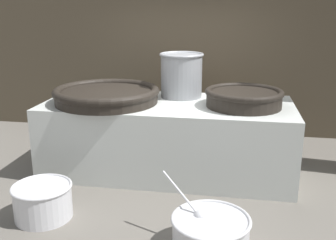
% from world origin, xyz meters
% --- Properties ---
extents(ground_plane, '(60.00, 60.00, 0.00)m').
position_xyz_m(ground_plane, '(0.00, 0.00, 0.00)').
color(ground_plane, '#666059').
extents(back_wall, '(7.96, 0.24, 4.23)m').
position_xyz_m(back_wall, '(0.00, 2.03, 2.11)').
color(back_wall, '#4C4233').
rests_on(back_wall, ground_plane).
extents(hearth_platform, '(3.49, 1.48, 1.02)m').
position_xyz_m(hearth_platform, '(0.00, 0.00, 0.51)').
color(hearth_platform, silver).
rests_on(hearth_platform, ground_plane).
extents(giant_wok_near, '(1.49, 1.49, 0.22)m').
position_xyz_m(giant_wok_near, '(-0.86, -0.13, 1.14)').
color(giant_wok_near, black).
rests_on(giant_wok_near, hearth_platform).
extents(giant_wok_far, '(1.05, 1.05, 0.24)m').
position_xyz_m(giant_wok_far, '(1.05, -0.05, 1.15)').
color(giant_wok_far, black).
rests_on(giant_wok_far, hearth_platform).
extents(stock_pot, '(0.65, 0.65, 0.65)m').
position_xyz_m(stock_pot, '(0.13, 0.41, 1.36)').
color(stock_pot, gray).
rests_on(stock_pot, hearth_platform).
extents(cook, '(0.37, 0.57, 1.59)m').
position_xyz_m(cook, '(0.12, 1.23, 0.86)').
color(cook, brown).
rests_on(cook, ground_plane).
extents(prep_bowl_vegetables, '(0.94, 0.79, 0.68)m').
position_xyz_m(prep_bowl_vegetables, '(0.75, -1.90, 0.20)').
color(prep_bowl_vegetables, silver).
rests_on(prep_bowl_vegetables, ground_plane).
extents(prep_bowl_meat, '(0.68, 0.68, 0.40)m').
position_xyz_m(prep_bowl_meat, '(-1.17, -1.58, 0.22)').
color(prep_bowl_meat, silver).
rests_on(prep_bowl_meat, ground_plane).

